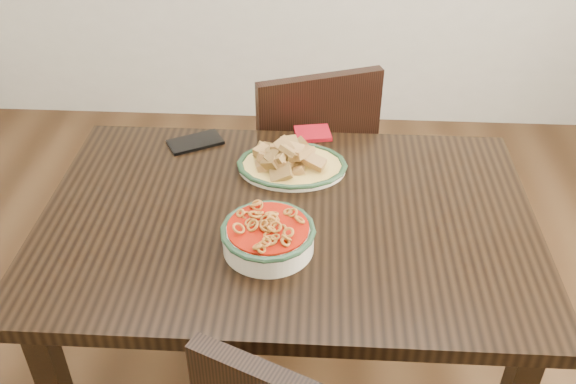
# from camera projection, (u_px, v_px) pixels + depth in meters

# --- Properties ---
(floor) EXTENTS (3.50, 3.50, 0.00)m
(floor) POSITION_uv_depth(u_px,v_px,m) (274.00, 367.00, 2.20)
(floor) COLOR #331F10
(floor) RESTS_ON ground
(dining_table) EXTENTS (1.29, 0.86, 0.75)m
(dining_table) POSITION_uv_depth(u_px,v_px,m) (288.00, 242.00, 1.72)
(dining_table) COLOR black
(dining_table) RESTS_ON ground
(chair_far) EXTENTS (0.54, 0.54, 0.89)m
(chair_far) POSITION_uv_depth(u_px,v_px,m) (308.00, 162.00, 2.33)
(chair_far) COLOR black
(chair_far) RESTS_ON ground
(fish_plate) EXTENTS (0.31, 0.24, 0.11)m
(fish_plate) POSITION_uv_depth(u_px,v_px,m) (292.00, 156.00, 1.81)
(fish_plate) COLOR beige
(fish_plate) RESTS_ON dining_table
(noodle_bowl) EXTENTS (0.23, 0.23, 0.08)m
(noodle_bowl) POSITION_uv_depth(u_px,v_px,m) (268.00, 234.00, 1.54)
(noodle_bowl) COLOR beige
(noodle_bowl) RESTS_ON dining_table
(smartphone) EXTENTS (0.18, 0.15, 0.01)m
(smartphone) POSITION_uv_depth(u_px,v_px,m) (195.00, 142.00, 1.95)
(smartphone) COLOR black
(smartphone) RESTS_ON dining_table
(napkin) EXTENTS (0.12, 0.11, 0.01)m
(napkin) POSITION_uv_depth(u_px,v_px,m) (313.00, 133.00, 1.99)
(napkin) COLOR maroon
(napkin) RESTS_ON dining_table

